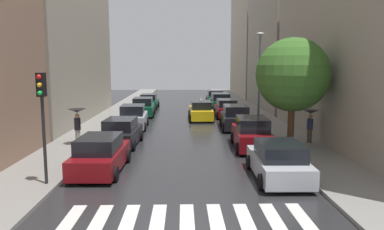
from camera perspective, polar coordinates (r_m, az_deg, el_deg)
ground_plane at (r=33.69m, az=-1.17°, el=-0.36°), size 28.00×72.00×0.04m
sidewalk_left at (r=34.28m, az=-12.10°, el=-0.23°), size 3.00×72.00×0.15m
sidewalk_right at (r=34.32m, az=9.74°, el=-0.16°), size 3.00×72.00×0.15m
crosswalk_stripes at (r=12.05m, az=-0.77°, el=-15.46°), size 7.65×2.20×0.01m
building_right_near at (r=24.00m, az=26.79°, el=11.59°), size 6.00×20.92×13.38m
building_right_mid at (r=41.46m, az=14.54°, el=12.61°), size 6.00×14.39×16.82m
building_right_far at (r=57.20m, az=10.03°, el=11.25°), size 6.00×16.01×16.63m
parked_car_left_nearest at (r=17.10m, az=-13.85°, el=-5.94°), size 2.18×4.60×1.64m
parked_car_left_second at (r=22.25m, az=-10.80°, el=-2.70°), size 2.24×4.30×1.63m
parked_car_left_third at (r=28.07m, az=-9.00°, el=-0.37°), size 2.19×4.21×1.77m
parked_car_left_fourth at (r=34.68m, az=-7.50°, el=1.17°), size 2.23×4.46×1.71m
parked_car_left_fifth at (r=40.47m, az=-6.63°, el=2.04°), size 2.08×4.07×1.57m
parked_car_right_nearest at (r=16.02m, az=13.12°, el=-6.96°), size 2.22×4.43×1.57m
parked_car_right_second at (r=21.44m, az=9.12°, el=-2.86°), size 2.23×4.76×1.80m
parked_car_right_third at (r=27.68m, az=6.66°, el=-0.43°), size 2.26×4.59×1.77m
parked_car_right_fourth at (r=33.73m, az=5.27°, el=0.96°), size 2.07×4.33×1.63m
parked_car_right_fifth at (r=38.87m, az=4.33°, el=1.97°), size 2.24×4.69×1.77m
parked_car_right_sixth at (r=45.18m, az=3.58°, el=2.71°), size 2.21×4.27×1.61m
taxi_midroad at (r=32.08m, az=1.37°, el=0.64°), size 2.13×4.72×1.81m
pedestrian_foreground at (r=22.96m, az=17.66°, el=-0.68°), size 0.92×0.92×1.94m
pedestrian_near_tree at (r=22.35m, az=-17.19°, el=-0.55°), size 1.01×1.01×2.07m
street_tree_right at (r=21.00m, az=15.17°, el=5.96°), size 4.02×4.02×6.06m
traffic_light_left_corner at (r=15.16m, az=-22.00°, el=1.63°), size 0.30×0.42×4.30m
lamp_post_right at (r=28.15m, az=10.29°, el=6.42°), size 0.60×0.28×6.92m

